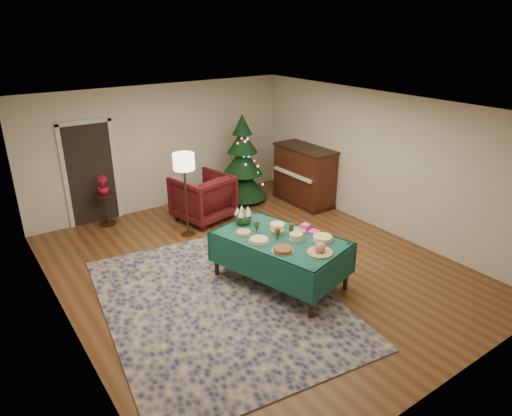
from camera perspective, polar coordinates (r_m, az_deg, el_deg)
room_shell at (r=7.31m, az=-0.25°, el=1.87°), size 7.00×7.00×7.00m
doorway at (r=9.80m, az=-19.99°, el=4.31°), size 1.08×0.04×2.16m
rug at (r=7.02m, az=-4.66°, el=-11.46°), size 3.73×4.59×0.02m
buffet_table at (r=7.17m, az=3.03°, el=-4.87°), size 1.69×2.28×0.79m
platter_0 at (r=6.67m, az=8.01°, el=-5.12°), size 0.38×0.38×0.17m
platter_1 at (r=7.08m, az=8.30°, el=-3.75°), size 0.35×0.35×0.07m
platter_2 at (r=6.69m, az=3.38°, el=-5.20°), size 0.34×0.34×0.05m
platter_3 at (r=7.02m, az=5.02°, el=-3.64°), size 0.24×0.24×0.11m
platter_4 at (r=7.30m, az=5.46°, el=-2.86°), size 0.27×0.27×0.04m
platter_5 at (r=6.95m, az=0.36°, el=-4.05°), size 0.33×0.33×0.05m
platter_6 at (r=7.20m, az=2.68°, el=-3.00°), size 0.26×0.26×0.08m
platter_7 at (r=7.48m, az=2.69°, el=-2.13°), size 0.29×0.29×0.04m
platter_8 at (r=7.21m, az=-1.60°, el=-3.10°), size 0.28×0.28×0.04m
goblet_0 at (r=7.23m, az=0.08°, el=-2.31°), size 0.08×0.08×0.18m
goblet_1 at (r=7.18m, az=4.42°, el=-2.58°), size 0.08×0.08×0.18m
goblet_2 at (r=7.00m, az=2.69°, el=-3.21°), size 0.08×0.08×0.18m
napkin_stack at (r=7.28m, az=7.27°, el=-3.02°), size 0.19×0.19×0.04m
gift_box at (r=7.36m, az=6.16°, el=-2.40°), size 0.16×0.16×0.11m
centerpiece at (r=7.51m, az=-1.61°, el=-1.01°), size 0.29×0.29×0.33m
armchair at (r=9.58m, az=-6.69°, el=1.59°), size 1.23×1.18×1.07m
floor_lamp at (r=8.57m, az=-8.99°, el=5.11°), size 0.40×0.40×1.66m
side_table at (r=9.83m, az=-18.22°, el=-0.22°), size 0.37×0.37×0.66m
potted_plant at (r=9.68m, az=-18.53°, el=2.23°), size 0.22×0.39×0.22m
christmas_tree at (r=10.44m, az=-1.69°, el=5.66°), size 1.47×1.47×2.03m
piano at (r=10.46m, az=6.02°, el=4.03°), size 0.72×1.52×1.31m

